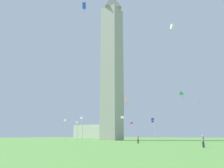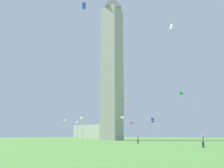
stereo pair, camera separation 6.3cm
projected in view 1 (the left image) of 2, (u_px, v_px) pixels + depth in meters
name	position (u px, v px, depth m)	size (l,w,h in m)	color
ground_plane	(112.00, 140.00, 75.31)	(260.00, 260.00, 0.00)	#548C3D
obelisk_monument	(112.00, 62.00, 81.75)	(6.21, 6.21, 56.50)	#A8A399
flagpole_n	(77.00, 129.00, 84.50)	(1.12, 0.14, 7.07)	silver
flagpole_ne	(66.00, 128.00, 72.98)	(1.12, 0.14, 7.07)	silver
flagpole_e	(82.00, 127.00, 63.38)	(1.12, 0.14, 7.07)	silver
flagpole_se	(124.00, 127.00, 61.30)	(1.12, 0.14, 7.07)	silver
flagpole_s	(155.00, 128.00, 67.98)	(1.12, 0.14, 7.07)	silver
flagpole_sw	(154.00, 129.00, 79.49)	(1.12, 0.14, 7.07)	silver
flagpole_w	(133.00, 130.00, 89.10)	(1.12, 0.14, 7.07)	silver
flagpole_nw	(104.00, 130.00, 91.17)	(1.12, 0.14, 7.07)	silver
person_gray_shirt	(203.00, 141.00, 30.17)	(0.32, 0.32, 1.70)	#2D2D38
person_orange_shirt	(138.00, 139.00, 45.42)	(0.32, 0.32, 1.61)	#2D2D38
kite_blue_box	(84.00, 6.00, 52.29)	(1.23, 1.31, 2.86)	blue
kite_white_box	(172.00, 27.00, 53.27)	(1.29, 1.14, 2.49)	white
kite_orange_diamond	(127.00, 100.00, 68.59)	(1.60, 1.72, 2.33)	orange
kite_pink_diamond	(198.00, 100.00, 64.41)	(1.46, 1.66, 2.50)	pink
kite_green_delta	(182.00, 94.00, 54.50)	(1.64, 1.48, 2.32)	green
distant_building	(95.00, 132.00, 147.11)	(24.36, 16.02, 8.37)	beige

